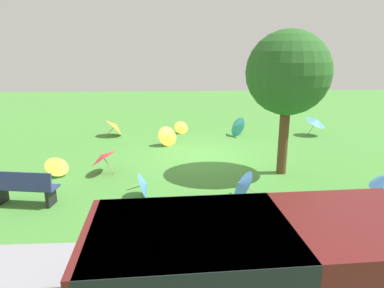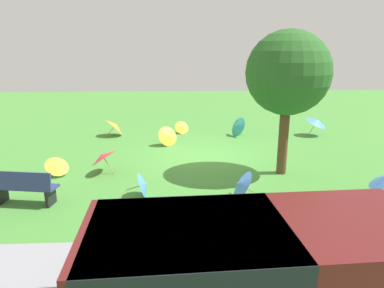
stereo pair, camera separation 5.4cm
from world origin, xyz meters
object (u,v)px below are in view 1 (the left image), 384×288
Objects in this scene: parasol_teal_1 at (236,126)px; park_bench at (23,188)px; parasol_orange_0 at (115,126)px; parasol_blue_1 at (241,184)px; parasol_yellow_3 at (182,127)px; parasol_yellow_2 at (57,165)px; parasol_blue_2 at (145,185)px; parasol_blue_4 at (316,121)px; parasol_red_2 at (103,157)px; parasol_yellow_4 at (168,136)px; shade_tree at (288,74)px; van_dark at (247,265)px.

park_bench is at bearing 46.12° from parasol_teal_1.
parasol_orange_0 is 1.40× the size of parasol_blue_1.
parasol_yellow_3 is (1.33, -7.17, -0.10)m from parasol_blue_1.
parasol_blue_2 is at bearing 148.72° from parasol_yellow_2.
park_bench is 1.33× the size of parasol_blue_4.
parasol_blue_2 is (-2.90, -0.35, -0.13)m from park_bench.
parasol_blue_4 is (-9.95, -6.58, 0.19)m from park_bench.
parasol_red_2 is at bearing -172.61° from parasol_yellow_2.
parasol_teal_1 is 7.80m from parasol_yellow_2.
parasol_orange_0 is 0.92× the size of parasol_blue_4.
park_bench reaches higher than parasol_teal_1.
parasol_yellow_4 is at bearing 143.11° from parasol_orange_0.
shade_tree is 4.49× the size of parasol_yellow_4.
parasol_blue_1 is at bearing 151.65° from parasol_red_2.
parasol_yellow_3 is (-3.88, -5.25, -0.05)m from parasol_yellow_2.
parasol_yellow_2 is (6.26, 4.66, -0.10)m from parasol_teal_1.
parasol_yellow_2 is at bearing -31.28° from parasol_blue_2.
parasol_teal_1 is 1.07× the size of parasol_yellow_4.
parasol_orange_0 is at bearing -72.25° from van_dark.
parasol_orange_0 reaches higher than parasol_blue_2.
parasol_yellow_3 is (-1.13, -6.92, -0.05)m from parasol_blue_2.
parasol_yellow_2 is (5.20, -1.91, -0.05)m from parasol_blue_1.
parasol_yellow_3 is at bearing -126.41° from parasol_yellow_2.
parasol_orange_0 is at bearing 5.15° from parasol_yellow_3.
parasol_yellow_3 is (-2.54, -5.08, -0.25)m from parasol_red_2.
shade_tree is 5.43m from parasol_teal_1.
parasol_orange_0 is (3.54, -11.04, -0.46)m from van_dark.
parasol_yellow_4 is at bearing -96.46° from parasol_blue_2.
van_dark is 9.36m from parasol_yellow_4.
parasol_yellow_2 is at bearing 53.59° from parasol_yellow_3.
park_bench is 2.03m from parasol_yellow_2.
park_bench is 0.39× the size of shade_tree.
parasol_blue_2 is at bearing 41.43° from parasol_blue_4.
parasol_blue_4 is (-2.96, -4.64, -2.38)m from shade_tree.
parasol_teal_1 is at bearing -154.13° from parasol_yellow_4.
parasol_orange_0 is 1.13× the size of parasol_teal_1.
parasol_yellow_3 is 0.61× the size of parasol_blue_4.
shade_tree is at bearing 96.84° from parasol_teal_1.
parasol_yellow_2 is 6.53m from parasol_yellow_3.
parasol_yellow_4 is (0.58, 2.04, 0.11)m from parasol_yellow_3.
shade_tree reaches higher than parasol_yellow_3.
parasol_blue_2 reaches higher than parasol_yellow_3.
parasol_yellow_4 is at bearing -123.41° from park_bench.
parasol_red_2 is at bearing 42.31° from parasol_teal_1.
shade_tree is at bearing 136.89° from parasol_yellow_4.
park_bench reaches higher than parasol_red_2.
park_bench is 7.69m from shade_tree.
parasol_yellow_2 is (-0.16, -2.02, -0.13)m from park_bench.
parasol_teal_1 is 2.47m from parasol_yellow_3.
van_dark is 5.67× the size of parasol_blue_1.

